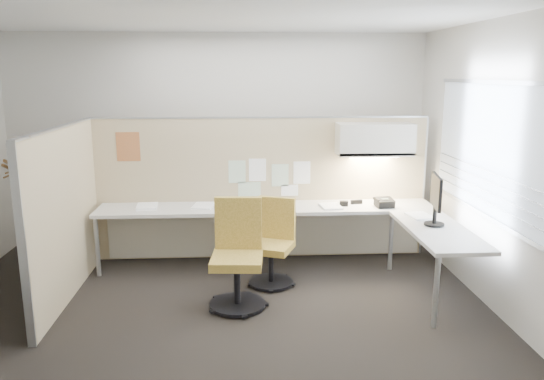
{
  "coord_description": "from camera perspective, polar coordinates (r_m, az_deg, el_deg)",
  "views": [
    {
      "loc": [
        0.29,
        -4.84,
        2.28
      ],
      "look_at": [
        0.63,
        0.8,
        1.03
      ],
      "focal_mm": 35.0,
      "sensor_mm": 36.0,
      "label": 1
    }
  ],
  "objects": [
    {
      "name": "floor",
      "position": [
        5.36,
        -6.42,
        -12.89
      ],
      "size": [
        5.5,
        4.5,
        0.01
      ],
      "primitive_type": "cube",
      "color": "black",
      "rests_on": "ground"
    },
    {
      "name": "ceiling",
      "position": [
        4.87,
        -7.27,
        18.51
      ],
      "size": [
        5.5,
        4.5,
        0.01
      ],
      "primitive_type": "cube",
      "color": "white",
      "rests_on": "wall_back"
    },
    {
      "name": "wall_back",
      "position": [
        7.15,
        -5.8,
        5.31
      ],
      "size": [
        5.5,
        0.02,
        2.8
      ],
      "primitive_type": "cube",
      "color": "beige",
      "rests_on": "ground"
    },
    {
      "name": "wall_front",
      "position": [
        2.75,
        -9.47,
        -6.46
      ],
      "size": [
        5.5,
        0.02,
        2.8
      ],
      "primitive_type": "cube",
      "color": "beige",
      "rests_on": "ground"
    },
    {
      "name": "wall_right",
      "position": [
        5.5,
        23.16,
        2.21
      ],
      "size": [
        0.02,
        4.5,
        2.8
      ],
      "primitive_type": "cube",
      "color": "beige",
      "rests_on": "ground"
    },
    {
      "name": "window_pane",
      "position": [
        5.46,
        23.06,
        3.75
      ],
      "size": [
        0.01,
        2.8,
        1.3
      ],
      "primitive_type": "cube",
      "color": "#8E98A5",
      "rests_on": "wall_right"
    },
    {
      "name": "partition_back",
      "position": [
        6.6,
        -1.14,
        0.14
      ],
      "size": [
        4.1,
        0.06,
        1.75
      ],
      "primitive_type": "cube",
      "color": "tan",
      "rests_on": "floor"
    },
    {
      "name": "partition_left",
      "position": [
        5.81,
        -21.35,
        -2.45
      ],
      "size": [
        0.06,
        2.2,
        1.75
      ],
      "primitive_type": "cube",
      "color": "tan",
      "rests_on": "floor"
    },
    {
      "name": "desk",
      "position": [
        6.23,
        2.55,
        -3.2
      ],
      "size": [
        4.0,
        2.07,
        0.73
      ],
      "color": "beige",
      "rests_on": "floor"
    },
    {
      "name": "overhead_bin",
      "position": [
        6.48,
        10.98,
        5.38
      ],
      "size": [
        0.9,
        0.36,
        0.38
      ],
      "primitive_type": "cube",
      "color": "beige",
      "rests_on": "partition_back"
    },
    {
      "name": "task_light_strip",
      "position": [
        6.51,
        10.9,
        3.55
      ],
      "size": [
        0.6,
        0.06,
        0.02
      ],
      "primitive_type": "cube",
      "color": "#FFEABF",
      "rests_on": "overhead_bin"
    },
    {
      "name": "pinned_papers",
      "position": [
        6.53,
        -0.44,
        1.43
      ],
      "size": [
        1.01,
        0.0,
        0.47
      ],
      "color": "#8CBF8C",
      "rests_on": "partition_back"
    },
    {
      "name": "poster",
      "position": [
        6.6,
        -15.21,
        4.51
      ],
      "size": [
        0.28,
        0.0,
        0.35
      ],
      "primitive_type": "cube",
      "color": "orange",
      "rests_on": "partition_back"
    },
    {
      "name": "chair_left",
      "position": [
        5.85,
        0.11,
        -5.94
      ],
      "size": [
        0.56,
        0.58,
        0.93
      ],
      "rotation": [
        0.0,
        0.0,
        -0.38
      ],
      "color": "black",
      "rests_on": "floor"
    },
    {
      "name": "chair_right",
      "position": [
        5.31,
        -3.73,
        -7.26
      ],
      "size": [
        0.56,
        0.56,
        1.06
      ],
      "rotation": [
        0.0,
        0.0,
        -0.08
      ],
      "color": "black",
      "rests_on": "floor"
    },
    {
      "name": "monitor",
      "position": [
        5.71,
        17.22,
        -0.73
      ],
      "size": [
        0.21,
        0.5,
        0.53
      ],
      "rotation": [
        0.0,
        0.0,
        1.38
      ],
      "color": "black",
      "rests_on": "desk"
    },
    {
      "name": "phone",
      "position": [
        6.41,
        11.95,
        -1.36
      ],
      "size": [
        0.23,
        0.21,
        0.12
      ],
      "rotation": [
        0.0,
        0.0,
        0.11
      ],
      "color": "black",
      "rests_on": "desk"
    },
    {
      "name": "stapler",
      "position": [
        6.51,
        9.07,
        -1.28
      ],
      "size": [
        0.14,
        0.06,
        0.05
      ],
      "primitive_type": "cube",
      "rotation": [
        0.0,
        0.0,
        0.17
      ],
      "color": "black",
      "rests_on": "desk"
    },
    {
      "name": "tape_dispenser",
      "position": [
        6.39,
        7.74,
        -1.44
      ],
      "size": [
        0.11,
        0.08,
        0.06
      ],
      "primitive_type": "cube",
      "rotation": [
        0.0,
        0.0,
        -0.17
      ],
      "color": "black",
      "rests_on": "desk"
    },
    {
      "name": "coat_hook",
      "position": [
        4.91,
        -25.88,
        1.1
      ],
      "size": [
        0.18,
        0.43,
        1.31
      ],
      "color": "silver",
      "rests_on": "partition_left"
    },
    {
      "name": "paper_stack_0",
      "position": [
        6.43,
        -13.31,
        -1.73
      ],
      "size": [
        0.26,
        0.32,
        0.03
      ],
      "primitive_type": "cube",
      "rotation": [
        0.0,
        0.0,
        0.09
      ],
      "color": "white",
      "rests_on": "desk"
    },
    {
      "name": "paper_stack_1",
      "position": [
        6.35,
        -7.39,
        -1.71
      ],
      "size": [
        0.28,
        0.33,
        0.02
      ],
      "primitive_type": "cube",
      "rotation": [
        0.0,
        0.0,
        -0.17
      ],
      "color": "white",
      "rests_on": "desk"
    },
    {
      "name": "paper_stack_2",
      "position": [
        6.23,
        -2.42,
        -1.82
      ],
      "size": [
        0.24,
        0.31,
        0.03
      ],
      "primitive_type": "cube",
      "rotation": [
        0.0,
        0.0,
        0.03
      ],
      "color": "white",
      "rests_on": "desk"
    },
    {
      "name": "paper_stack_3",
      "position": [
        6.4,
        1.44,
        -1.5
      ],
      "size": [
        0.24,
        0.31,
        0.02
      ],
      "primitive_type": "cube",
      "rotation": [
        0.0,
        0.0,
        -0.05
      ],
      "color": "white",
      "rests_on": "desk"
    },
    {
      "name": "paper_stack_4",
      "position": [
        6.32,
        6.33,
        -1.75
      ],
      "size": [
        0.26,
        0.32,
        0.02
      ],
      "primitive_type": "cube",
      "rotation": [
        0.0,
        0.0,
        0.1
      ],
      "color": "white",
      "rests_on": "desk"
    },
    {
      "name": "paper_stack_5",
      "position": [
        6.07,
        15.58,
        -2.71
      ],
      "size": [
        0.27,
        0.33,
        0.02
      ],
      "primitive_type": "cube",
      "rotation": [
        0.0,
        0.0,
        0.15
      ],
      "color": "white",
      "rests_on": "desk"
    }
  ]
}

